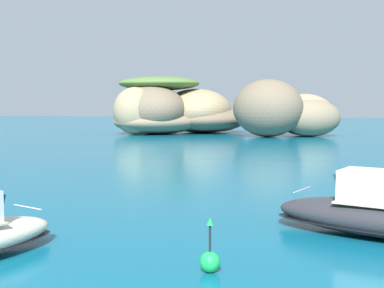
{
  "coord_description": "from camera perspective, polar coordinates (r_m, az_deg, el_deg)",
  "views": [
    {
      "loc": [
        3.71,
        -7.23,
        4.43
      ],
      "look_at": [
        -1.97,
        18.26,
        2.48
      ],
      "focal_mm": 47.36,
      "sensor_mm": 36.0,
      "label": 1
    }
  ],
  "objects": [
    {
      "name": "motorboat_charcoal",
      "position": [
        18.43,
        20.73,
        -7.47
      ],
      "size": [
        7.96,
        4.91,
        2.4
      ],
      "color": "#2D2D33",
      "rests_on": "ground"
    },
    {
      "name": "islet_large",
      "position": [
        84.2,
        -2.12,
        3.61
      ],
      "size": [
        23.71,
        23.96,
        9.31
      ],
      "color": "#9E8966",
      "rests_on": "ground"
    },
    {
      "name": "channel_buoy",
      "position": [
        13.85,
        2.03,
        -12.9
      ],
      "size": [
        0.56,
        0.56,
        1.48
      ],
      "color": "green",
      "rests_on": "ground"
    },
    {
      "name": "islet_small",
      "position": [
        75.59,
        10.7,
        3.56
      ],
      "size": [
        18.95,
        17.64,
        8.32
      ],
      "color": "#756651",
      "rests_on": "ground"
    }
  ]
}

